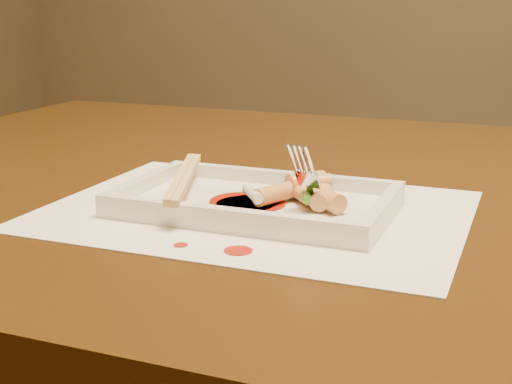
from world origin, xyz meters
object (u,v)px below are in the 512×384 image
at_px(placemat, 256,211).
at_px(plate_base, 256,206).
at_px(fork, 333,128).
at_px(chopstick_a, 180,177).
at_px(table, 355,266).

distance_m(placemat, plate_base, 0.00).
bearing_deg(fork, plate_base, -165.58).
height_order(placemat, chopstick_a, chopstick_a).
height_order(chopstick_a, fork, fork).
height_order(table, placemat, placemat).
bearing_deg(placemat, plate_base, 0.00).
height_order(table, chopstick_a, chopstick_a).
bearing_deg(table, chopstick_a, -134.78).
distance_m(placemat, chopstick_a, 0.09).
relative_size(placemat, chopstick_a, 2.08).
relative_size(table, chopstick_a, 7.29).
xyz_separation_m(table, placemat, (-0.07, -0.15, 0.10)).
bearing_deg(chopstick_a, table, 45.22).
xyz_separation_m(plate_base, chopstick_a, (-0.08, 0.00, 0.02)).
xyz_separation_m(chopstick_a, fork, (0.15, 0.02, 0.06)).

